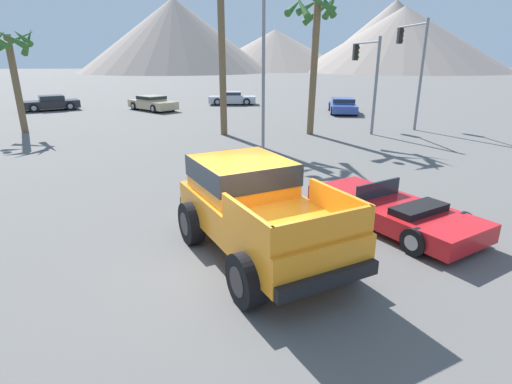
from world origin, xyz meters
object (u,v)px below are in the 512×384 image
Objects in this scene: orange_pickup_truck at (254,205)px; traffic_light_main at (366,66)px; street_lamp_post at (264,25)px; palm_tree_short at (314,29)px; parked_car_silver at (232,98)px; parked_car_tan at (152,103)px; palm_tree_tall at (221,5)px; palm_tree_leaning at (12,54)px; parked_car_dark at (51,103)px; red_convertible_car at (392,211)px; traffic_light_crosswalk at (412,54)px; parked_car_blue at (343,105)px.

traffic_light_main reaches higher than orange_pickup_truck.
street_lamp_post is 4.75m from palm_tree_short.
parked_car_silver is 0.93× the size of parked_car_tan.
palm_tree_tall is at bearing 97.04° from traffic_light_main.
parked_car_tan is 0.53× the size of palm_tree_tall.
parked_car_silver is 0.47× the size of street_lamp_post.
parked_car_tan is at bearing 58.37° from palm_tree_leaning.
parked_car_silver is at bearing 46.43° from palm_tree_leaning.
palm_tree_leaning is (2.34, -10.13, 3.59)m from parked_car_dark.
orange_pickup_truck is 1.00× the size of traffic_light_main.
parked_car_dark is at bearing 145.76° from palm_tree_short.
red_convertible_car is 14.73m from palm_tree_tall.
parked_car_dark is 22.44m from palm_tree_short.
street_lamp_post is at bearing 77.53° from red_convertible_car.
traffic_light_main reaches higher than parked_car_tan.
palm_tree_tall reaches higher than palm_tree_leaning.
orange_pickup_truck is 0.91× the size of palm_tree_leaning.
orange_pickup_truck reaches higher than parked_car_silver.
red_convertible_car is 14.83m from traffic_light_main.
parked_car_tan is at bearing 115.89° from palm_tree_tall.
parked_car_tan is (-5.73, 25.15, -0.50)m from orange_pickup_truck.
palm_tree_leaning is at bearing 166.76° from parked_car_dark.
parked_car_tan is at bearing 84.83° from red_convertible_car.
street_lamp_post is (15.12, -16.02, 4.68)m from parked_car_dark.
palm_tree_leaning is (-5.70, -9.26, 3.60)m from parked_car_tan.
traffic_light_crosswalk is 22.16m from palm_tree_leaning.
parked_car_tan is at bearing 0.86° from parked_car_blue.
street_lamp_post is at bearing 127.83° from traffic_light_main.
parked_car_dark is 11.00m from palm_tree_leaning.
parked_car_blue is at bearing 49.61° from red_convertible_car.
traffic_light_main is at bearing -143.47° from parked_car_dark.
traffic_light_main is 8.26m from street_lamp_post.
street_lamp_post is at bearing 73.48° from parked_car_tan.
parked_car_blue is at bearing -125.85° from parked_car_dark.
palm_tree_leaning is at bearing 170.19° from palm_tree_tall.
palm_tree_leaning reaches higher than parked_car_silver.
street_lamp_post is at bearing 6.13° from parked_car_silver.
palm_tree_tall is at bearing 0.22° from parked_car_silver.
red_convertible_car is at bearing 163.15° from traffic_light_main.
parked_car_silver reaches higher than red_convertible_car.
red_convertible_car is 1.11× the size of parked_car_silver.
parked_car_dark is 0.99× the size of parked_car_tan.
parked_car_silver is at bearing 66.45° from orange_pickup_truck.
red_convertible_car is at bearing -93.74° from palm_tree_short.
parked_car_dark is at bearing -47.77° from parked_car_tan.
orange_pickup_truck is 1.08× the size of parked_car_blue.
palm_tree_leaning reaches higher than red_convertible_car.
palm_tree_tall is at bearing 176.58° from palm_tree_short.
street_lamp_post is 1.61× the size of palm_tree_leaning.
palm_tree_leaning reaches higher than parked_car_blue.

